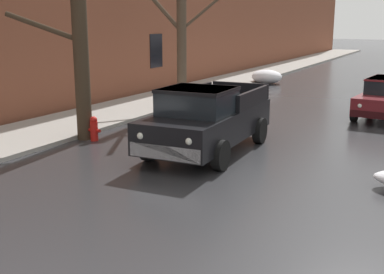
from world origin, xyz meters
name	(u,v)px	position (x,y,z in m)	size (l,w,h in m)	color
left_sidewalk_slab	(192,91)	(-6.87, 18.00, 0.06)	(3.07, 80.00, 0.12)	gray
snow_bank_near_corner_left	(185,106)	(-4.51, 12.96, 0.29)	(2.13, 0.95, 0.60)	white
snow_bank_along_right_kerb	(266,77)	(-4.83, 23.01, 0.37)	(1.68, 1.44, 0.76)	white
bare_tree_second_along_sidewalk	(79,36)	(-5.22, 8.03, 2.95)	(2.78, 2.27, 6.15)	#382B1E
bare_tree_mid_block	(182,20)	(-5.15, 13.88, 3.40)	(2.85, 2.59, 6.33)	#4C3D2D
pickup_truck_black_approaching_near_lane	(207,119)	(-1.37, 8.30, 0.88)	(2.23, 4.92, 1.76)	black
fire_hydrant	(94,128)	(-4.79, 7.96, 0.36)	(0.42, 0.22, 0.71)	red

